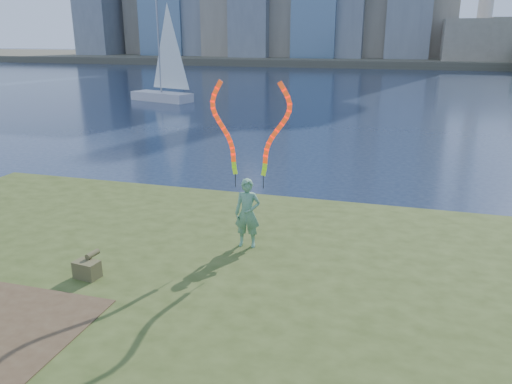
% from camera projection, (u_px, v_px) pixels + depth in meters
% --- Properties ---
extents(ground, '(320.00, 320.00, 0.00)m').
position_uv_depth(ground, '(188.00, 299.00, 10.51)').
color(ground, '#17233B').
rests_on(ground, ground).
extents(grassy_knoll, '(20.00, 18.00, 0.80)m').
position_uv_depth(grassy_knoll, '(131.00, 348.00, 8.30)').
color(grassy_knoll, '#374619').
rests_on(grassy_knoll, ground).
extents(far_shore, '(320.00, 40.00, 1.20)m').
position_uv_depth(far_shore, '(384.00, 59.00, 97.28)').
color(far_shore, '#514C3B').
rests_on(far_shore, ground).
extents(woman_with_ribbons, '(2.01, 0.42, 3.95)m').
position_uv_depth(woman_with_ribbons, '(248.00, 185.00, 10.79)').
color(woman_with_ribbons, '#12692B').
rests_on(woman_with_ribbons, grassy_knoll).
extents(canvas_bag, '(0.51, 0.58, 0.45)m').
position_uv_depth(canvas_bag, '(87.00, 268.00, 9.70)').
color(canvas_bag, brown).
rests_on(canvas_bag, grassy_knoll).
extents(sailboat, '(5.84, 3.35, 8.86)m').
position_uv_depth(sailboat, '(164.00, 83.00, 40.96)').
color(sailboat, silver).
rests_on(sailboat, ground).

